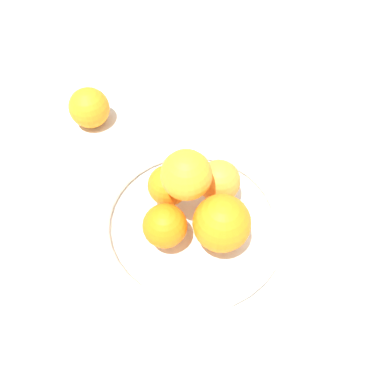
{
  "coord_description": "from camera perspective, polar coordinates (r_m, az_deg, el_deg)",
  "views": [
    {
      "loc": [
        -0.3,
        -0.06,
        0.53
      ],
      "look_at": [
        0.0,
        0.0,
        0.1
      ],
      "focal_mm": 35.0,
      "sensor_mm": 36.0,
      "label": 1
    }
  ],
  "objects": [
    {
      "name": "orange_pile",
      "position": [
        0.54,
        0.82,
        -1.32
      ],
      "size": [
        0.16,
        0.17,
        0.13
      ],
      "color": "orange",
      "rests_on": "fruit_bowl"
    },
    {
      "name": "stray_orange",
      "position": [
        0.76,
        -15.37,
        12.27
      ],
      "size": [
        0.08,
        0.08,
        0.08
      ],
      "primitive_type": "sphere",
      "color": "orange",
      "rests_on": "ground_plane"
    },
    {
      "name": "fruit_bowl",
      "position": [
        0.6,
        0.0,
        -4.5
      ],
      "size": [
        0.3,
        0.3,
        0.03
      ],
      "color": "silver",
      "rests_on": "ground_plane"
    },
    {
      "name": "ground_plane",
      "position": [
        0.61,
        0.0,
        -5.29
      ],
      "size": [
        4.0,
        4.0,
        0.0
      ],
      "primitive_type": "plane",
      "color": "beige"
    }
  ]
}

